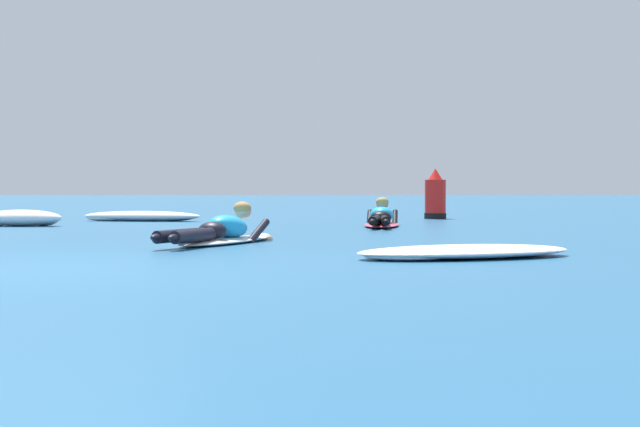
# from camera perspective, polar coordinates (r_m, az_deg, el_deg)

# --- Properties ---
(ground_plane) EXTENTS (120.00, 120.00, 0.00)m
(ground_plane) POSITION_cam_1_polar(r_m,az_deg,el_deg) (18.09, -7.32, -0.58)
(ground_plane) COLOR #235B84
(surfer_near) EXTENTS (1.30, 2.62, 0.53)m
(surfer_near) POSITION_cam_1_polar(r_m,az_deg,el_deg) (11.58, -5.73, -1.08)
(surfer_near) COLOR white
(surfer_near) RESTS_ON ground
(surfer_far) EXTENTS (0.75, 2.61, 0.53)m
(surfer_far) POSITION_cam_1_polar(r_m,az_deg,el_deg) (16.44, 3.59, -0.31)
(surfer_far) COLOR #E54C66
(surfer_far) RESTS_ON ground
(whitewater_front) EXTENTS (1.45, 0.76, 0.28)m
(whitewater_front) POSITION_cam_1_polar(r_m,az_deg,el_deg) (17.48, -16.96, -0.28)
(whitewater_front) COLOR white
(whitewater_front) RESTS_ON ground
(whitewater_mid_left) EXTENTS (2.43, 0.98, 0.20)m
(whitewater_mid_left) POSITION_cam_1_polar(r_m,az_deg,el_deg) (19.45, -10.29, -0.17)
(whitewater_mid_left) COLOR white
(whitewater_mid_left) RESTS_ON ground
(whitewater_mid_right) EXTENTS (2.37, 1.64, 0.12)m
(whitewater_mid_right) POSITION_cam_1_polar(r_m,az_deg,el_deg) (9.41, 8.42, -2.21)
(whitewater_mid_right) COLOR white
(whitewater_mid_right) RESTS_ON ground
(channel_marker_buoy) EXTENTS (0.46, 0.46, 1.06)m
(channel_marker_buoy) POSITION_cam_1_polar(r_m,az_deg,el_deg) (20.67, 6.71, 0.87)
(channel_marker_buoy) COLOR red
(channel_marker_buoy) RESTS_ON ground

